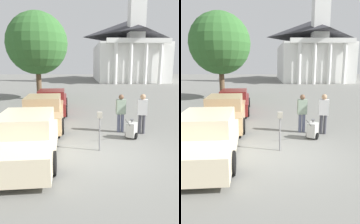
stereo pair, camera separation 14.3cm
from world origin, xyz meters
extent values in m
plane|color=slate|center=(0.00, 0.00, 0.00)|extent=(120.00, 120.00, 0.00)
cube|color=beige|center=(-2.77, 0.23, 0.56)|extent=(2.17, 5.26, 0.73)
cube|color=beige|center=(-2.76, 0.02, 1.21)|extent=(1.79, 2.25, 0.57)
cylinder|color=black|center=(-3.78, 1.78, 0.35)|extent=(0.22, 0.71, 0.70)
cylinder|color=black|center=(-1.92, 1.88, 0.35)|extent=(0.22, 0.71, 0.70)
cylinder|color=black|center=(-1.75, -1.33, 0.35)|extent=(0.22, 0.71, 0.70)
cube|color=tan|center=(-2.77, 3.76, 0.58)|extent=(2.09, 4.75, 0.76)
cube|color=tan|center=(-2.76, 3.57, 1.26)|extent=(1.73, 2.04, 0.59)
cylinder|color=black|center=(-3.75, 5.16, 0.37)|extent=(0.22, 0.75, 0.74)
cylinder|color=black|center=(-1.94, 5.25, 0.37)|extent=(0.22, 0.75, 0.74)
cylinder|color=black|center=(-3.60, 2.27, 0.37)|extent=(0.22, 0.75, 0.74)
cylinder|color=black|center=(-1.79, 2.36, 0.37)|extent=(0.22, 0.75, 0.74)
cube|color=maroon|center=(-2.77, 7.11, 0.54)|extent=(2.06, 4.85, 0.71)
cube|color=maroon|center=(-2.76, 6.92, 1.17)|extent=(1.70, 2.08, 0.55)
cylinder|color=black|center=(-3.73, 8.53, 0.35)|extent=(0.22, 0.70, 0.69)
cylinder|color=black|center=(-1.96, 8.62, 0.35)|extent=(0.22, 0.70, 0.69)
cylinder|color=black|center=(-3.58, 5.59, 0.35)|extent=(0.22, 0.70, 0.69)
cylinder|color=black|center=(-1.81, 5.68, 0.35)|extent=(0.22, 0.70, 0.69)
cylinder|color=slate|center=(-0.28, 0.39, 0.61)|extent=(0.05, 0.05, 1.22)
cube|color=gray|center=(-0.28, 0.39, 1.33)|extent=(0.18, 0.09, 0.22)
cylinder|color=#515670|center=(0.97, 2.58, 0.42)|extent=(0.14, 0.14, 0.85)
cylinder|color=#515670|center=(0.80, 2.57, 0.42)|extent=(0.14, 0.14, 0.85)
cube|color=gray|center=(0.89, 2.58, 1.18)|extent=(0.43, 0.24, 0.67)
sphere|color=brown|center=(0.89, 2.58, 1.63)|extent=(0.23, 0.23, 0.23)
cylinder|color=#3F3F47|center=(1.87, 2.26, 0.44)|extent=(0.14, 0.14, 0.87)
cylinder|color=#3F3F47|center=(1.70, 2.29, 0.44)|extent=(0.14, 0.14, 0.87)
cube|color=silver|center=(1.79, 2.28, 1.22)|extent=(0.45, 0.30, 0.69)
sphere|color=tan|center=(1.79, 2.28, 1.68)|extent=(0.24, 0.24, 0.24)
cube|color=#B2B2AD|center=(1.18, 1.65, 0.38)|extent=(0.54, 0.56, 0.60)
cone|color=#59595B|center=(1.18, 1.65, 0.76)|extent=(0.18, 0.18, 0.16)
cylinder|color=#4C4C4C|center=(0.93, 1.25, 0.78)|extent=(0.35, 0.51, 0.43)
cylinder|color=black|center=(1.01, 1.76, 0.14)|extent=(0.19, 0.26, 0.28)
cylinder|color=black|center=(1.36, 1.53, 0.14)|extent=(0.19, 0.26, 0.28)
cube|color=white|center=(8.03, 35.58, 3.23)|extent=(11.54, 16.63, 6.46)
pyramid|color=#333338|center=(8.03, 35.58, 9.36)|extent=(11.77, 16.97, 2.91)
cylinder|color=white|center=(4.57, 26.66, 3.07)|extent=(0.56, 0.56, 6.13)
cylinder|color=white|center=(6.87, 26.66, 3.07)|extent=(0.56, 0.56, 6.13)
cylinder|color=white|center=(9.18, 26.66, 3.07)|extent=(0.56, 0.56, 6.13)
cylinder|color=white|center=(11.49, 26.66, 3.07)|extent=(0.56, 0.56, 6.13)
cube|color=white|center=(8.03, 26.66, 6.48)|extent=(9.81, 0.70, 0.70)
cube|color=white|center=(8.03, 28.76, 11.12)|extent=(2.40, 2.40, 9.33)
cylinder|color=brown|center=(-4.53, 12.41, 1.28)|extent=(0.44, 0.44, 2.56)
sphere|color=#33662D|center=(-4.53, 12.41, 4.77)|extent=(5.18, 5.18, 5.18)
camera|label=1|loc=(-0.99, -7.04, 3.09)|focal=35.00mm
camera|label=2|loc=(-0.85, -7.04, 3.09)|focal=35.00mm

